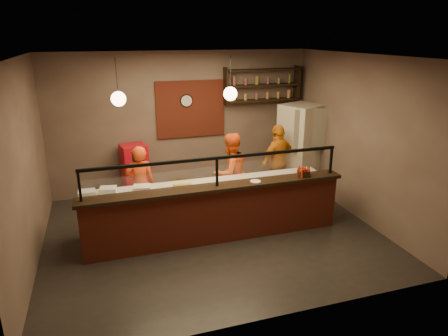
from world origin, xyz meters
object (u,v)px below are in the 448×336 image
object	(u,v)px
pizza_dough	(204,185)
red_cooler	(135,172)
cook_left	(140,184)
cook_mid	(230,173)
condiment_caddy	(303,174)
fridge	(300,148)
pepper_mill	(308,171)
cook_right	(278,161)
wall_clock	(186,101)

from	to	relation	value
pizza_dough	red_cooler	bearing A→B (deg)	118.98
cook_left	cook_mid	bearing A→B (deg)	176.18
red_cooler	condiment_caddy	world-z (taller)	red_cooler
fridge	red_cooler	bearing A→B (deg)	147.55
pepper_mill	cook_right	bearing A→B (deg)	84.14
condiment_caddy	pepper_mill	distance (m)	0.10
wall_clock	cook_mid	bearing A→B (deg)	-71.67
pepper_mill	cook_mid	bearing A→B (deg)	132.59
pizza_dough	wall_clock	bearing A→B (deg)	84.76
cook_mid	pepper_mill	world-z (taller)	cook_mid
cook_mid	condiment_caddy	xyz separation A→B (m)	(1.01, -1.20, 0.28)
cook_mid	fridge	world-z (taller)	fridge
pepper_mill	red_cooler	bearing A→B (deg)	139.51
pizza_dough	pepper_mill	bearing A→B (deg)	-16.59
cook_right	condiment_caddy	bearing A→B (deg)	59.09
wall_clock	fridge	size ratio (longest dim) A/B	0.15
cook_right	pepper_mill	size ratio (longest dim) A/B	8.65
wall_clock	cook_right	bearing A→B (deg)	-32.76
cook_mid	red_cooler	xyz separation A→B (m)	(-1.81, 1.29, -0.21)
fridge	pizza_dough	world-z (taller)	fridge
pizza_dough	condiment_caddy	size ratio (longest dim) A/B	2.33
pizza_dough	cook_mid	bearing A→B (deg)	41.61
pepper_mill	condiment_caddy	bearing A→B (deg)	176.14
fridge	condiment_caddy	size ratio (longest dim) A/B	9.91
red_cooler	pizza_dough	bearing A→B (deg)	-71.38
wall_clock	cook_right	xyz separation A→B (m)	(1.80, -1.16, -1.27)
pizza_dough	pepper_mill	xyz separation A→B (m)	(1.84, -0.55, 0.25)
red_cooler	pizza_dough	size ratio (longest dim) A/B	2.61
cook_right	fridge	size ratio (longest dim) A/B	0.83
pizza_dough	pepper_mill	size ratio (longest dim) A/B	2.47
wall_clock	cook_mid	size ratio (longest dim) A/B	0.18
wall_clock	condiment_caddy	size ratio (longest dim) A/B	1.47
wall_clock	cook_left	distance (m)	2.39
red_cooler	pizza_dough	distance (m)	2.24
cook_mid	cook_right	distance (m)	1.35
fridge	pepper_mill	size ratio (longest dim) A/B	10.48
cook_right	red_cooler	distance (m)	3.21
cook_right	pizza_dough	bearing A→B (deg)	6.67
cook_left	cook_right	bearing A→B (deg)	-174.62
wall_clock	pizza_dough	world-z (taller)	wall_clock
fridge	pizza_dough	xyz separation A→B (m)	(-2.71, -1.38, -0.11)
cook_left	fridge	world-z (taller)	fridge
cook_right	condiment_caddy	world-z (taller)	cook_right
wall_clock	pepper_mill	xyz separation A→B (m)	(1.64, -2.80, -0.94)
wall_clock	fridge	world-z (taller)	wall_clock
fridge	cook_right	bearing A→B (deg)	178.61
cook_mid	condiment_caddy	distance (m)	1.59
cook_right	cook_mid	bearing A→B (deg)	-2.87
cook_right	cook_left	bearing A→B (deg)	-15.33
cook_left	fridge	size ratio (longest dim) A/B	0.76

